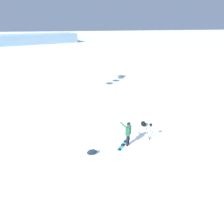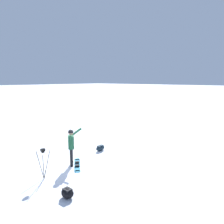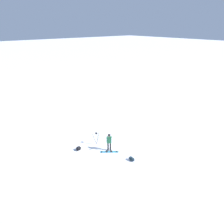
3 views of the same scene
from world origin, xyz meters
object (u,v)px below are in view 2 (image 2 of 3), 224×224
object	(u,v)px
snowboard	(77,165)
gear_bag_small	(67,193)
gear_bag_large	(100,148)
camera_tripod	(43,157)
snowboarder	(71,144)

from	to	relation	value
snowboard	gear_bag_small	xyz separation A→B (m)	(2.02, -2.09, 0.16)
snowboard	gear_bag_large	distance (m)	2.36
camera_tripod	snowboarder	bearing A→B (deg)	99.39
snowboarder	snowboard	bearing A→B (deg)	49.18
gear_bag_large	snowboard	bearing A→B (deg)	-73.24
snowboard	camera_tripod	bearing A→B (deg)	-86.73
snowboarder	gear_bag_small	bearing A→B (deg)	-40.90
gear_bag_large	snowboarder	bearing A→B (deg)	-78.19
snowboarder	gear_bag_large	size ratio (longest dim) A/B	2.76
snowboarder	gear_bag_large	distance (m)	2.66
snowboard	camera_tripod	world-z (taller)	camera_tripod
snowboard	gear_bag_small	bearing A→B (deg)	-45.95
snowboard	gear_bag_large	size ratio (longest dim) A/B	2.23
snowboarder	gear_bag_small	size ratio (longest dim) A/B	3.59
camera_tripod	gear_bag_small	size ratio (longest dim) A/B	2.61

